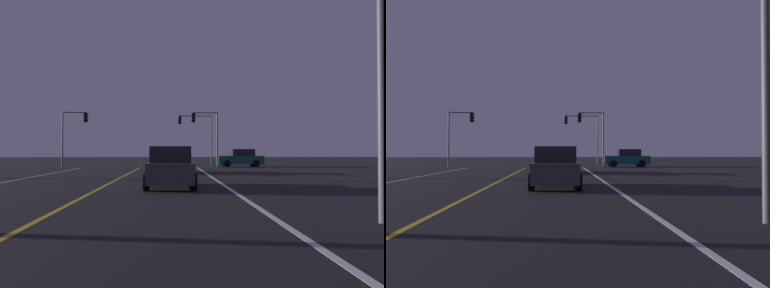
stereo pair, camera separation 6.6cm
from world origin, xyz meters
The scene contains 9 objects.
lane_edge_right centered at (5.22, 15.26, 0.00)m, with size 0.16×42.53×0.01m, color silver.
lane_center_divider centered at (0.00, 15.26, 0.00)m, with size 0.16×42.53×0.01m, color gold.
car_lead_same_lane centered at (2.85, 16.62, 0.82)m, with size 2.02×4.30×1.70m.
car_crossing_side centered at (9.49, 37.68, 0.82)m, with size 4.30×2.02×1.70m.
car_ahead_far centered at (2.96, 27.60, 0.82)m, with size 2.02×4.30×1.70m.
traffic_light_near_right centered at (5.96, 37.03, 3.81)m, with size 2.54×0.36×5.14m.
traffic_light_near_left centered at (-6.02, 37.03, 3.79)m, with size 2.43×0.36×5.13m.
traffic_light_far_right centered at (5.38, 42.53, 4.01)m, with size 3.71×0.36×5.34m.
street_lamp_right_near centered at (6.85, 8.47, 4.54)m, with size 2.02×0.44×7.05m.
Camera 2 is at (2.98, 0.45, 1.51)m, focal length 36.71 mm.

